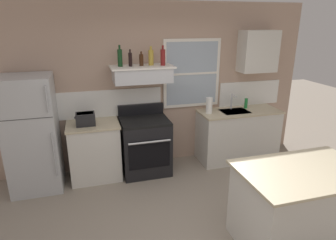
% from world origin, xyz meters
% --- Properties ---
extents(back_wall, '(5.40, 0.11, 2.70)m').
position_xyz_m(back_wall, '(0.03, 2.23, 1.35)').
color(back_wall, tan).
rests_on(back_wall, ground_plane).
extents(refrigerator, '(0.70, 0.72, 1.70)m').
position_xyz_m(refrigerator, '(-1.90, 1.84, 0.85)').
color(refrigerator, '#B7BABC').
rests_on(refrigerator, ground_plane).
extents(counter_left_of_stove, '(0.79, 0.63, 0.91)m').
position_xyz_m(counter_left_of_stove, '(-1.05, 1.90, 0.46)').
color(counter_left_of_stove, silver).
rests_on(counter_left_of_stove, ground_plane).
extents(toaster, '(0.30, 0.20, 0.19)m').
position_xyz_m(toaster, '(-1.15, 1.85, 1.01)').
color(toaster, black).
rests_on(toaster, counter_left_of_stove).
extents(stove_range, '(0.76, 0.69, 1.09)m').
position_xyz_m(stove_range, '(-0.25, 1.86, 0.46)').
color(stove_range, black).
rests_on(stove_range, ground_plane).
extents(range_hood_shelf, '(0.96, 0.52, 0.24)m').
position_xyz_m(range_hood_shelf, '(-0.25, 1.96, 1.62)').
color(range_hood_shelf, silver).
extents(bottle_dark_green_wine, '(0.07, 0.07, 0.31)m').
position_xyz_m(bottle_dark_green_wine, '(-0.57, 1.99, 1.88)').
color(bottle_dark_green_wine, '#143819').
rests_on(bottle_dark_green_wine, range_hood_shelf).
extents(bottle_balsamic_dark, '(0.06, 0.06, 0.25)m').
position_xyz_m(bottle_balsamic_dark, '(-0.42, 1.95, 1.85)').
color(bottle_balsamic_dark, black).
rests_on(bottle_balsamic_dark, range_hood_shelf).
extents(bottle_brown_stout, '(0.06, 0.06, 0.22)m').
position_xyz_m(bottle_brown_stout, '(-0.25, 1.97, 1.84)').
color(bottle_brown_stout, '#381E0F').
rests_on(bottle_brown_stout, range_hood_shelf).
extents(bottle_champagne_gold_foil, '(0.08, 0.08, 0.29)m').
position_xyz_m(bottle_champagne_gold_foil, '(-0.09, 1.99, 1.87)').
color(bottle_champagne_gold_foil, '#B29333').
rests_on(bottle_champagne_gold_foil, range_hood_shelf).
extents(bottle_red_label_wine, '(0.07, 0.07, 0.30)m').
position_xyz_m(bottle_red_label_wine, '(0.07, 1.92, 1.87)').
color(bottle_red_label_wine, maroon).
rests_on(bottle_red_label_wine, range_hood_shelf).
extents(counter_right_with_sink, '(1.43, 0.63, 0.91)m').
position_xyz_m(counter_right_with_sink, '(1.45, 1.90, 0.46)').
color(counter_right_with_sink, silver).
rests_on(counter_right_with_sink, ground_plane).
extents(sink_faucet, '(0.03, 0.17, 0.28)m').
position_xyz_m(sink_faucet, '(1.35, 2.00, 1.08)').
color(sink_faucet, silver).
rests_on(sink_faucet, counter_right_with_sink).
extents(paper_towel_roll, '(0.11, 0.11, 0.27)m').
position_xyz_m(paper_towel_roll, '(0.87, 1.90, 1.04)').
color(paper_towel_roll, white).
rests_on(paper_towel_roll, counter_right_with_sink).
extents(dish_soap_bottle, '(0.06, 0.06, 0.18)m').
position_xyz_m(dish_soap_bottle, '(1.63, 2.00, 1.00)').
color(dish_soap_bottle, '#268C3F').
rests_on(dish_soap_bottle, counter_right_with_sink).
extents(kitchen_island, '(1.40, 0.90, 0.91)m').
position_xyz_m(kitchen_island, '(1.05, -0.24, 0.46)').
color(kitchen_island, silver).
rests_on(kitchen_island, ground_plane).
extents(upper_cabinet_right, '(0.64, 0.32, 0.70)m').
position_xyz_m(upper_cabinet_right, '(1.80, 2.04, 1.90)').
color(upper_cabinet_right, silver).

